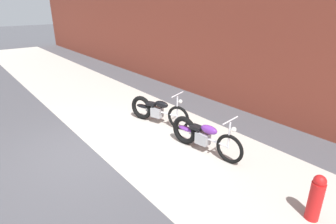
# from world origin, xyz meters

# --- Properties ---
(ground_plane) EXTENTS (80.00, 80.00, 0.00)m
(ground_plane) POSITION_xyz_m (0.00, 0.00, 0.00)
(ground_plane) COLOR #47474C
(sidewalk_slab) EXTENTS (36.00, 3.50, 0.01)m
(sidewalk_slab) POSITION_xyz_m (0.00, 1.75, 0.00)
(sidewalk_slab) COLOR #B2ADA3
(sidewalk_slab) RESTS_ON ground
(brick_building_wall) EXTENTS (36.00, 0.50, 6.14)m
(brick_building_wall) POSITION_xyz_m (0.00, 5.20, 3.07)
(brick_building_wall) COLOR brown
(brick_building_wall) RESTS_ON ground
(motorcycle_black) EXTENTS (1.94, 0.85, 1.03)m
(motorcycle_black) POSITION_xyz_m (-0.45, 2.14, 0.40)
(motorcycle_black) COLOR black
(motorcycle_black) RESTS_ON ground
(motorcycle_purple) EXTENTS (2.00, 0.58, 1.03)m
(motorcycle_purple) POSITION_xyz_m (1.55, 2.02, 0.40)
(motorcycle_purple) COLOR black
(motorcycle_purple) RESTS_ON ground
(fire_hydrant) EXTENTS (0.22, 0.22, 0.84)m
(fire_hydrant) POSITION_xyz_m (4.34, 1.86, 0.42)
(fire_hydrant) COLOR red
(fire_hydrant) RESTS_ON ground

